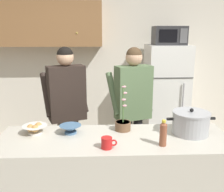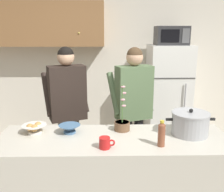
% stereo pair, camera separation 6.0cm
% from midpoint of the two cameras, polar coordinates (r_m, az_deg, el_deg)
% --- Properties ---
extents(back_wall_unit, '(6.00, 0.48, 2.60)m').
position_cam_midpoint_polar(back_wall_unit, '(4.40, -3.44, 8.91)').
color(back_wall_unit, silver).
rests_on(back_wall_unit, ground).
extents(kitchen_island, '(2.10, 0.68, 0.92)m').
position_cam_midpoint_polar(kitchen_island, '(2.54, 0.97, -18.91)').
color(kitchen_island, beige).
rests_on(kitchen_island, ground).
extents(refrigerator, '(0.64, 0.68, 1.64)m').
position_cam_midpoint_polar(refrigerator, '(4.23, 12.69, -0.17)').
color(refrigerator, white).
rests_on(refrigerator, ground).
extents(microwave, '(0.48, 0.37, 0.28)m').
position_cam_midpoint_polar(microwave, '(4.08, 13.51, 12.96)').
color(microwave, '#2D2D30').
rests_on(microwave, refrigerator).
extents(person_near_pot, '(0.61, 0.55, 1.68)m').
position_cam_midpoint_polar(person_near_pot, '(3.09, -9.36, -0.89)').
color(person_near_pot, '#726656').
rests_on(person_near_pot, ground).
extents(person_by_sink, '(0.60, 0.54, 1.67)m').
position_cam_midpoint_polar(person_by_sink, '(3.10, 5.34, -0.81)').
color(person_by_sink, black).
rests_on(person_by_sink, ground).
extents(cooking_pot, '(0.45, 0.34, 0.25)m').
position_cam_midpoint_polar(cooking_pot, '(2.48, 17.69, -5.84)').
color(cooking_pot, '#ADAFB5').
rests_on(cooking_pot, kitchen_island).
extents(coffee_mug, '(0.13, 0.09, 0.10)m').
position_cam_midpoint_polar(coffee_mug, '(2.12, -0.74, -10.40)').
color(coffee_mug, red).
rests_on(coffee_mug, kitchen_island).
extents(bread_bowl, '(0.23, 0.23, 0.10)m').
position_cam_midpoint_polar(bread_bowl, '(2.51, -16.26, -6.87)').
color(bread_bowl, white).
rests_on(bread_bowl, kitchen_island).
extents(empty_bowl, '(0.20, 0.20, 0.08)m').
position_cam_midpoint_polar(empty_bowl, '(2.44, -8.74, -7.15)').
color(empty_bowl, '#4C7299').
rests_on(empty_bowl, kitchen_island).
extents(bottle_near_edge, '(0.06, 0.06, 0.23)m').
position_cam_midpoint_polar(bottle_near_edge, '(2.17, 11.77, -8.24)').
color(bottle_near_edge, brown).
rests_on(bottle_near_edge, kitchen_island).
extents(potted_orchid, '(0.15, 0.15, 0.45)m').
position_cam_midpoint_polar(potted_orchid, '(2.48, 2.97, -6.23)').
color(potted_orchid, brown).
rests_on(potted_orchid, kitchen_island).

